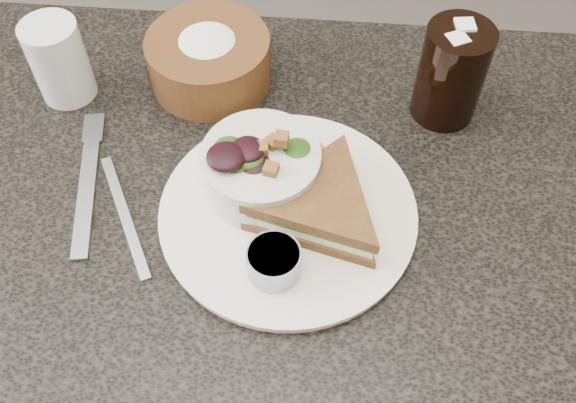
# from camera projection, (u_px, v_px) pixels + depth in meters

# --- Properties ---
(dining_table) EXTENTS (1.00, 0.70, 0.75)m
(dining_table) POSITION_uv_depth(u_px,v_px,m) (247.00, 336.00, 1.07)
(dining_table) COLOR black
(dining_table) RESTS_ON floor
(dinner_plate) EXTENTS (0.29, 0.29, 0.01)m
(dinner_plate) POSITION_uv_depth(u_px,v_px,m) (288.00, 213.00, 0.75)
(dinner_plate) COLOR silver
(dinner_plate) RESTS_ON dining_table
(sandwich) EXTENTS (0.22, 0.22, 0.05)m
(sandwich) POSITION_uv_depth(u_px,v_px,m) (320.00, 206.00, 0.72)
(sandwich) COLOR brown
(sandwich) RESTS_ON dinner_plate
(salad_bowl) EXTENTS (0.15, 0.15, 0.08)m
(salad_bowl) POSITION_uv_depth(u_px,v_px,m) (261.00, 163.00, 0.73)
(salad_bowl) COLOR silver
(salad_bowl) RESTS_ON dinner_plate
(dressing_ramekin) EXTENTS (0.07, 0.07, 0.04)m
(dressing_ramekin) POSITION_uv_depth(u_px,v_px,m) (274.00, 262.00, 0.68)
(dressing_ramekin) COLOR gray
(dressing_ramekin) RESTS_ON dinner_plate
(orange_wedge) EXTENTS (0.09, 0.09, 0.03)m
(orange_wedge) POSITION_uv_depth(u_px,v_px,m) (301.00, 149.00, 0.78)
(orange_wedge) COLOR #F1570F
(orange_wedge) RESTS_ON dinner_plate
(fork) EXTENTS (0.05, 0.20, 0.01)m
(fork) POSITION_uv_depth(u_px,v_px,m) (87.00, 189.00, 0.77)
(fork) COLOR #90939A
(fork) RESTS_ON dining_table
(knife) EXTENTS (0.10, 0.17, 0.00)m
(knife) POSITION_uv_depth(u_px,v_px,m) (125.00, 215.00, 0.75)
(knife) COLOR #A6A7A8
(knife) RESTS_ON dining_table
(bread_basket) EXTENTS (0.18, 0.18, 0.09)m
(bread_basket) POSITION_uv_depth(u_px,v_px,m) (208.00, 53.00, 0.85)
(bread_basket) COLOR brown
(bread_basket) RESTS_ON dining_table
(cola_glass) EXTENTS (0.11, 0.11, 0.14)m
(cola_glass) POSITION_uv_depth(u_px,v_px,m) (452.00, 70.00, 0.79)
(cola_glass) COLOR black
(cola_glass) RESTS_ON dining_table
(water_glass) EXTENTS (0.08, 0.08, 0.11)m
(water_glass) POSITION_uv_depth(u_px,v_px,m) (59.00, 61.00, 0.83)
(water_glass) COLOR silver
(water_glass) RESTS_ON dining_table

